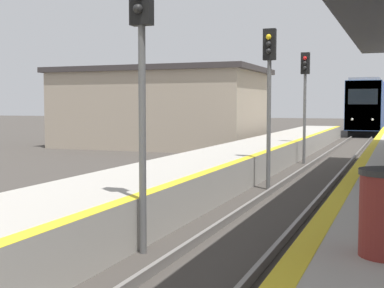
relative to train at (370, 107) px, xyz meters
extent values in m
cube|color=black|center=(0.00, 0.07, -2.06)|extent=(2.25, 18.67, 0.55)
cube|color=#33518C|center=(0.00, 0.07, 0.12)|extent=(2.64, 20.74, 3.80)
cube|color=gold|center=(0.00, -10.22, 0.12)|extent=(2.59, 0.16, 3.72)
cube|color=black|center=(0.00, -10.28, 0.78)|extent=(2.11, 0.06, 1.14)
cube|color=gray|center=(0.00, 0.07, 2.14)|extent=(2.25, 19.71, 0.24)
sphere|color=white|center=(-0.73, -10.28, -0.93)|extent=(0.18, 0.18, 0.18)
sphere|color=white|center=(0.73, -10.28, -0.93)|extent=(0.18, 0.18, 0.18)
cylinder|color=#595959|center=(-1.37, -44.19, -0.44)|extent=(0.12, 0.12, 3.79)
sphere|color=black|center=(-1.37, -44.32, 1.71)|extent=(0.16, 0.16, 0.16)
cylinder|color=#595959|center=(-0.96, -36.76, -0.44)|extent=(0.12, 0.12, 3.79)
cube|color=black|center=(-0.96, -36.76, 1.91)|extent=(0.36, 0.20, 0.90)
sphere|color=yellow|center=(-0.96, -36.89, 2.11)|extent=(0.16, 0.16, 0.16)
sphere|color=black|center=(-0.96, -36.89, 1.91)|extent=(0.16, 0.16, 0.16)
sphere|color=black|center=(-0.96, -36.89, 1.71)|extent=(0.16, 0.16, 0.16)
cylinder|color=#595959|center=(-1.15, -29.32, -0.44)|extent=(0.12, 0.12, 3.79)
cube|color=black|center=(-1.15, -29.32, 1.91)|extent=(0.36, 0.20, 0.90)
sphere|color=red|center=(-1.15, -29.45, 2.11)|extent=(0.16, 0.16, 0.16)
sphere|color=black|center=(-1.15, -29.45, 1.91)|extent=(0.16, 0.16, 0.16)
sphere|color=black|center=(-1.15, -29.45, 1.71)|extent=(0.16, 0.16, 0.16)
cube|color=tan|center=(-10.68, -23.08, -0.16)|extent=(11.47, 7.11, 4.33)
cube|color=#383333|center=(-10.68, -23.08, 2.15)|extent=(12.05, 7.47, 0.30)
camera|label=1|loc=(2.61, -52.14, 0.16)|focal=50.00mm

